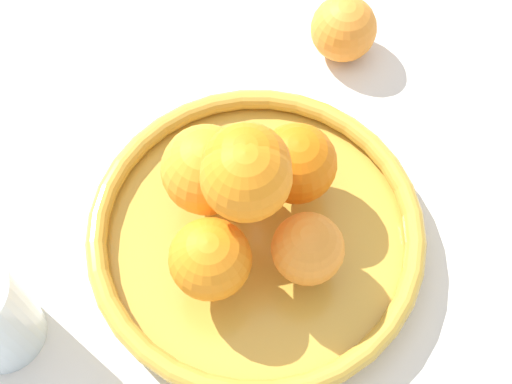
# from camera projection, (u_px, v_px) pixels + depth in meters

# --- Properties ---
(ground_plane) EXTENTS (4.00, 4.00, 0.00)m
(ground_plane) POSITION_uv_depth(u_px,v_px,m) (256.00, 243.00, 0.70)
(ground_plane) COLOR silver
(fruit_bowl) EXTENTS (0.32, 0.32, 0.04)m
(fruit_bowl) POSITION_uv_depth(u_px,v_px,m) (256.00, 235.00, 0.68)
(fruit_bowl) COLOR gold
(fruit_bowl) RESTS_ON ground_plane
(orange_pile) EXTENTS (0.19, 0.20, 0.14)m
(orange_pile) POSITION_uv_depth(u_px,v_px,m) (247.00, 191.00, 0.62)
(orange_pile) COLOR orange
(orange_pile) RESTS_ON fruit_bowl
(stray_orange) EXTENTS (0.07, 0.07, 0.07)m
(stray_orange) POSITION_uv_depth(u_px,v_px,m) (344.00, 29.00, 0.78)
(stray_orange) COLOR orange
(stray_orange) RESTS_ON ground_plane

